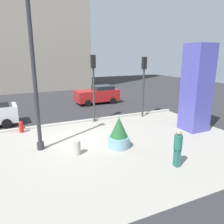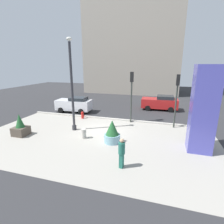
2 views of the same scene
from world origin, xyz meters
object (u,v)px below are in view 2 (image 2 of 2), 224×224
traffic_light_far_side (132,89)px  pedestrian_on_sidewalk (122,152)px  fire_hydrant (82,115)px  potted_plant_mid_plaza (20,127)px  art_pillar_blue (203,110)px  car_far_lane (74,104)px  traffic_light_corner (177,93)px  lamp_post (72,88)px  car_passing_lane (160,103)px  concrete_bollard (84,134)px  potted_plant_curbside (112,133)px

traffic_light_far_side → pedestrian_on_sidewalk: 8.19m
fire_hydrant → potted_plant_mid_plaza: bearing=-116.6°
art_pillar_blue → potted_plant_mid_plaza: art_pillar_blue is taller
art_pillar_blue → car_far_lane: art_pillar_blue is taller
traffic_light_corner → pedestrian_on_sidewalk: traffic_light_corner is taller
fire_hydrant → car_far_lane: size_ratio=0.18×
lamp_post → car_passing_lane: bearing=53.7°
art_pillar_blue → traffic_light_corner: (-1.37, 4.03, 0.38)m
pedestrian_on_sidewalk → traffic_light_far_side: bearing=97.2°
lamp_post → traffic_light_corner: size_ratio=1.60×
car_passing_lane → pedestrian_on_sidewalk: 13.71m
lamp_post → pedestrian_on_sidewalk: lamp_post is taller
concrete_bollard → pedestrian_on_sidewalk: bearing=-39.2°
car_far_lane → car_passing_lane: bearing=22.0°
traffic_light_corner → traffic_light_far_side: traffic_light_far_side is taller
fire_hydrant → traffic_light_far_side: 5.77m
car_passing_lane → car_far_lane: (-9.62, -3.89, 0.00)m
lamp_post → car_far_lane: size_ratio=1.80×
concrete_bollard → fire_hydrant: bearing=117.0°
concrete_bollard → traffic_light_far_side: size_ratio=0.16×
lamp_post → fire_hydrant: (-0.76, 3.16, -3.27)m
concrete_bollard → pedestrian_on_sidewalk: size_ratio=0.44×
fire_hydrant → pedestrian_on_sidewalk: 9.65m
potted_plant_mid_plaza → traffic_light_far_side: traffic_light_far_side is taller
potted_plant_mid_plaza → car_far_lane: car_far_lane is taller
traffic_light_corner → car_far_lane: bearing=168.4°
lamp_post → potted_plant_mid_plaza: bearing=-147.0°
fire_hydrant → traffic_light_corner: size_ratio=0.16×
potted_plant_curbside → potted_plant_mid_plaza: potted_plant_mid_plaza is taller
lamp_post → car_passing_lane: size_ratio=1.72×
car_far_lane → traffic_light_far_side: bearing=-15.2°
fire_hydrant → car_passing_lane: (7.54, 6.08, 0.53)m
car_passing_lane → potted_plant_curbside: bearing=-105.4°
potted_plant_curbside → concrete_bollard: size_ratio=2.24×
traffic_light_corner → car_passing_lane: (-1.42, 6.16, -2.23)m
lamp_post → traffic_light_far_side: 5.47m
concrete_bollard → car_passing_lane: bearing=63.9°
potted_plant_mid_plaza → traffic_light_corner: size_ratio=0.37×
potted_plant_curbside → car_far_lane: size_ratio=0.41×
potted_plant_curbside → car_passing_lane: (2.95, 10.71, 0.14)m
art_pillar_blue → potted_plant_curbside: art_pillar_blue is taller
potted_plant_curbside → traffic_light_corner: (4.37, 4.55, 2.37)m
potted_plant_curbside → traffic_light_far_side: traffic_light_far_side is taller
art_pillar_blue → car_passing_lane: bearing=105.3°
potted_plant_mid_plaza → fire_hydrant: 6.08m
traffic_light_far_side → car_far_lane: 7.70m
fire_hydrant → concrete_bollard: 5.12m
pedestrian_on_sidewalk → fire_hydrant: bearing=128.4°
potted_plant_mid_plaza → traffic_light_far_side: 9.93m
fire_hydrant → potted_plant_curbside: bearing=-45.3°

